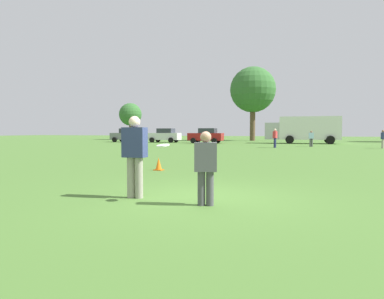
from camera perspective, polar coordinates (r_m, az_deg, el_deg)
The scene contains 14 objects.
ground_plane at distance 7.72m, azimuth 1.03°, elevation -8.02°, with size 183.82×183.82×0.00m, color #47702D.
player_thrower at distance 7.65m, azimuth -9.54°, elevation -0.42°, with size 0.52×0.33×1.82m.
player_defender at distance 6.79m, azimuth 2.30°, elevation -2.48°, with size 0.50×0.37×1.48m.
frisbee at distance 7.09m, azimuth -4.86°, elevation 0.68°, with size 0.27×0.27×0.08m.
traffic_cone at distance 13.01m, azimuth -5.60°, elevation -2.46°, with size 0.32×0.32×0.48m.
parked_car_near_left at distance 46.77m, azimuth -10.77°, elevation 2.37°, with size 4.27×2.36×1.82m.
parked_car_mid_left at distance 44.72m, azimuth -4.61°, elevation 2.38°, with size 4.27×2.36×1.82m.
parked_car_center at distance 41.77m, azimuth 2.38°, elevation 2.34°, with size 4.27×2.36×1.82m.
box_truck at distance 42.71m, azimuth 18.19°, elevation 3.31°, with size 8.60×3.25×3.18m.
bystander_sideline_watcher at distance 31.16m, azimuth 13.70°, elevation 2.05°, with size 0.37×0.52×1.70m.
bystander_far_jogger at distance 34.21m, azimuth 19.29°, elevation 1.88°, with size 0.47×0.34×1.52m.
bystander_field_marshal at distance 33.41m, azimuth 29.26°, elevation 1.69°, with size 0.39×0.49×1.58m.
tree_west_oak at distance 59.77m, azimuth -10.26°, elevation 5.77°, with size 3.85×3.85×6.26m.
tree_west_maple at distance 53.61m, azimuth 10.13°, elevation 9.77°, with size 6.93×6.93×11.26m.
Camera 1 is at (2.42, -7.17, 1.49)m, focal length 31.93 mm.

